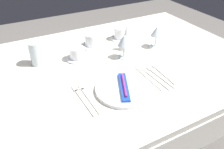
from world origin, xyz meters
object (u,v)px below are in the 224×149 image
object	(u,v)px
dinner_plate	(124,89)
fork_outer	(88,97)
spoon_tea	(160,71)
spoon_soup	(152,76)
napkin_folded	(126,37)
coffee_cup_far	(92,40)
drink_tumbler	(36,53)
coffee_cup_left	(120,33)
wine_glass_centre	(124,41)
coffee_cup_right	(77,52)
dinner_knife	(149,79)
spoon_dessert	(157,74)
fork_inner	(82,99)
toothbrush_package	(124,86)
wine_glass_left	(157,32)

from	to	relation	value
dinner_plate	fork_outer	xyz separation A→B (m)	(-0.17, 0.03, -0.01)
dinner_plate	spoon_tea	world-z (taller)	dinner_plate
spoon_soup	napkin_folded	world-z (taller)	napkin_folded
fork_outer	spoon_soup	bearing A→B (deg)	0.22
coffee_cup_far	drink_tumbler	world-z (taller)	drink_tumbler
coffee_cup_left	wine_glass_centre	distance (m)	0.26
coffee_cup_right	dinner_knife	bearing A→B (deg)	-55.06
spoon_dessert	coffee_cup_left	distance (m)	0.47
coffee_cup_left	spoon_soup	bearing A→B (deg)	-98.95
drink_tumbler	fork_inner	bearing A→B (deg)	-75.06
fork_inner	coffee_cup_far	world-z (taller)	coffee_cup_far
coffee_cup_right	spoon_soup	bearing A→B (deg)	-51.19
fork_outer	fork_inner	xyz separation A→B (m)	(-0.03, 0.00, 0.00)
fork_inner	wine_glass_centre	xyz separation A→B (m)	(0.35, 0.24, 0.10)
fork_inner	coffee_cup_right	size ratio (longest dim) A/B	2.16
spoon_soup	drink_tumbler	xyz separation A→B (m)	(-0.49, 0.40, 0.06)
coffee_cup_right	wine_glass_centre	world-z (taller)	wine_glass_centre
coffee_cup_left	coffee_cup_right	xyz separation A→B (m)	(-0.35, -0.12, -0.00)
spoon_tea	spoon_soup	bearing A→B (deg)	-165.66
spoon_soup	spoon_tea	world-z (taller)	same
fork_inner	spoon_dessert	size ratio (longest dim) A/B	1.07
fork_inner	spoon_dessert	distance (m)	0.42
coffee_cup_far	toothbrush_package	bearing A→B (deg)	-95.72
coffee_cup_left	coffee_cup_right	size ratio (longest dim) A/B	0.99
wine_glass_left	drink_tumbler	bearing A→B (deg)	169.05
fork_outer	fork_inner	world-z (taller)	same
fork_inner	napkin_folded	world-z (taller)	napkin_folded
spoon_dessert	drink_tumbler	bearing A→B (deg)	142.68
fork_inner	drink_tumbler	size ratio (longest dim) A/B	1.75
fork_outer	spoon_tea	distance (m)	0.42
wine_glass_left	fork_outer	bearing A→B (deg)	-155.21
spoon_soup	spoon_dessert	size ratio (longest dim) A/B	1.01
fork_outer	wine_glass_centre	size ratio (longest dim) A/B	1.53
fork_outer	wine_glass_centre	distance (m)	0.42
toothbrush_package	coffee_cup_right	world-z (taller)	coffee_cup_right
drink_tumbler	toothbrush_package	bearing A→B (deg)	-55.11
coffee_cup_far	drink_tumbler	bearing A→B (deg)	-171.04
dinner_knife	spoon_soup	distance (m)	0.03
toothbrush_package	spoon_soup	xyz separation A→B (m)	(0.19, 0.03, -0.02)
coffee_cup_left	coffee_cup_far	size ratio (longest dim) A/B	0.97
toothbrush_package	spoon_dessert	xyz separation A→B (m)	(0.22, 0.04, -0.02)
dinner_plate	toothbrush_package	size ratio (longest dim) A/B	1.30
spoon_tea	napkin_folded	bearing A→B (deg)	96.41
spoon_tea	napkin_folded	world-z (taller)	napkin_folded
dinner_plate	fork_inner	distance (m)	0.20
toothbrush_package	spoon_tea	world-z (taller)	toothbrush_package
spoon_dessert	coffee_cup_left	bearing A→B (deg)	84.73
fork_inner	dinner_knife	bearing A→B (deg)	-1.92
spoon_soup	drink_tumbler	distance (m)	0.64
spoon_dessert	coffee_cup_far	size ratio (longest dim) A/B	1.98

